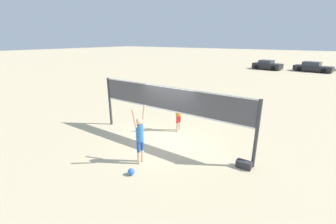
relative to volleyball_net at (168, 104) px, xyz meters
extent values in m
plane|color=beige|center=(0.00, 0.00, -1.76)|extent=(200.00, 200.00, 0.00)
cylinder|color=#38383D|center=(-3.74, 0.00, -0.50)|extent=(0.13, 0.13, 2.53)
cylinder|color=#38383D|center=(3.74, 0.00, -0.50)|extent=(0.13, 0.13, 2.53)
cube|color=#47474C|center=(0.00, 0.00, 0.22)|extent=(7.34, 0.02, 1.09)
cube|color=white|center=(0.00, 0.00, 0.74)|extent=(7.34, 0.03, 0.06)
cube|color=white|center=(0.00, 0.00, -0.29)|extent=(7.34, 0.03, 0.06)
cylinder|color=beige|center=(0.22, -2.20, -1.52)|extent=(0.11, 0.11, 0.49)
cylinder|color=#1E47A5|center=(0.22, -2.20, -1.08)|extent=(0.12, 0.12, 0.40)
cylinder|color=beige|center=(0.22, -2.00, -1.52)|extent=(0.11, 0.11, 0.49)
cylinder|color=#1E47A5|center=(0.22, -2.00, -1.08)|extent=(0.12, 0.12, 0.40)
cylinder|color=#3372BF|center=(0.22, -2.10, -0.56)|extent=(0.28, 0.28, 0.63)
sphere|color=beige|center=(0.22, -2.10, -0.12)|extent=(0.24, 0.24, 0.24)
cylinder|color=beige|center=(0.22, -2.34, 0.07)|extent=(0.08, 0.22, 0.70)
cylinder|color=beige|center=(0.22, -1.86, 0.07)|extent=(0.08, 0.22, 0.70)
cylinder|color=beige|center=(-0.26, 1.39, -1.54)|extent=(0.11, 0.11, 0.45)
cylinder|color=red|center=(-0.26, 1.39, -1.13)|extent=(0.12, 0.12, 0.37)
cylinder|color=beige|center=(-0.26, 1.19, -1.54)|extent=(0.11, 0.11, 0.45)
cylinder|color=red|center=(-0.26, 1.19, -1.13)|extent=(0.12, 0.12, 0.37)
cylinder|color=orange|center=(-0.26, 1.29, -0.66)|extent=(0.28, 0.28, 0.58)
sphere|color=beige|center=(-0.26, 1.29, -0.26)|extent=(0.22, 0.22, 0.22)
cylinder|color=beige|center=(-0.26, 1.53, -0.09)|extent=(0.08, 0.21, 0.65)
cylinder|color=beige|center=(-0.26, 1.06, -0.09)|extent=(0.08, 0.21, 0.65)
sphere|color=blue|center=(0.48, -2.89, -1.65)|extent=(0.24, 0.24, 0.24)
cube|color=#2D2D33|center=(3.50, -0.26, -1.63)|extent=(0.53, 0.27, 0.26)
cube|color=#232328|center=(-2.00, 29.33, -1.24)|extent=(4.30, 2.60, 0.79)
cube|color=#2D333D|center=(-2.20, 29.37, -0.62)|extent=(2.10, 2.04, 0.46)
cylinder|color=black|center=(-0.61, 29.98, -1.44)|extent=(0.67, 0.34, 0.64)
cylinder|color=black|center=(-0.94, 28.22, -1.44)|extent=(0.67, 0.34, 0.64)
cylinder|color=black|center=(-3.06, 30.44, -1.44)|extent=(0.67, 0.34, 0.64)
cylinder|color=black|center=(-3.39, 28.68, -1.44)|extent=(0.67, 0.34, 0.64)
cube|color=#232328|center=(3.86, 30.32, -1.29)|extent=(4.98, 2.60, 0.69)
cube|color=#2D333D|center=(3.63, 30.36, -0.67)|extent=(2.38, 2.02, 0.56)
cylinder|color=black|center=(5.46, 30.93, -1.44)|extent=(0.67, 0.32, 0.64)
cylinder|color=black|center=(5.17, 29.22, -1.44)|extent=(0.67, 0.32, 0.64)
cylinder|color=black|center=(2.56, 31.42, -1.44)|extent=(0.67, 0.32, 0.64)
cylinder|color=black|center=(2.27, 29.70, -1.44)|extent=(0.67, 0.32, 0.64)
camera|label=1|loc=(5.28, -7.62, 2.65)|focal=24.00mm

